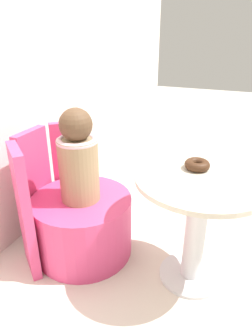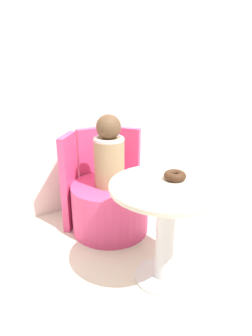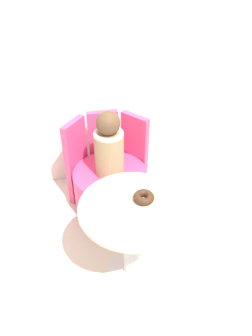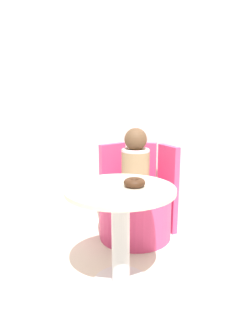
{
  "view_description": "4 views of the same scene",
  "coord_description": "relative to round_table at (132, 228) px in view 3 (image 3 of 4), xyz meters",
  "views": [
    {
      "loc": [
        -1.27,
        -0.19,
        1.27
      ],
      "look_at": [
        0.01,
        0.34,
        0.62
      ],
      "focal_mm": 32.0,
      "sensor_mm": 36.0,
      "label": 1
    },
    {
      "loc": [
        -0.86,
        -1.23,
        1.29
      ],
      "look_at": [
        -0.03,
        0.29,
        0.63
      ],
      "focal_mm": 32.0,
      "sensor_mm": 36.0,
      "label": 2
    },
    {
      "loc": [
        -0.26,
        -1.38,
        1.97
      ],
      "look_at": [
        0.08,
        0.28,
        0.67
      ],
      "focal_mm": 35.0,
      "sensor_mm": 36.0,
      "label": 3
    },
    {
      "loc": [
        0.44,
        -1.64,
        1.14
      ],
      "look_at": [
        0.03,
        0.25,
        0.68
      ],
      "focal_mm": 32.0,
      "sensor_mm": 36.0,
      "label": 4
    }
  ],
  "objects": [
    {
      "name": "round_table",
      "position": [
        0.0,
        0.0,
        0.0
      ],
      "size": [
        0.65,
        0.65,
        0.63
      ],
      "color": "silver",
      "rests_on": "ground_plane"
    },
    {
      "name": "tub_chair",
      "position": [
        -0.04,
        0.66,
        -0.25
      ],
      "size": [
        0.59,
        0.59,
        0.38
      ],
      "color": "#D13D70",
      "rests_on": "ground_plane"
    },
    {
      "name": "booth_backrest",
      "position": [
        -0.04,
        0.91,
        -0.07
      ],
      "size": [
        0.69,
        0.25,
        0.74
      ],
      "color": "#D13D70",
      "rests_on": "ground_plane"
    },
    {
      "name": "ground_plane",
      "position": [
        -0.06,
        0.03,
        -0.44
      ],
      "size": [
        12.0,
        12.0,
        0.0
      ],
      "primitive_type": "plane",
      "color": "beige"
    },
    {
      "name": "back_wall",
      "position": [
        -0.06,
        1.16,
        0.76
      ],
      "size": [
        6.0,
        0.06,
        2.4
      ],
      "color": "silver",
      "rests_on": "ground_plane"
    },
    {
      "name": "donut",
      "position": [
        0.08,
        0.04,
        0.21
      ],
      "size": [
        0.13,
        0.13,
        0.05
      ],
      "color": "#3D2314",
      "rests_on": "round_table"
    },
    {
      "name": "child_figure",
      "position": [
        -0.04,
        0.66,
        0.19
      ],
      "size": [
        0.22,
        0.22,
        0.53
      ],
      "color": "#937A56",
      "rests_on": "tub_chair"
    }
  ]
}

